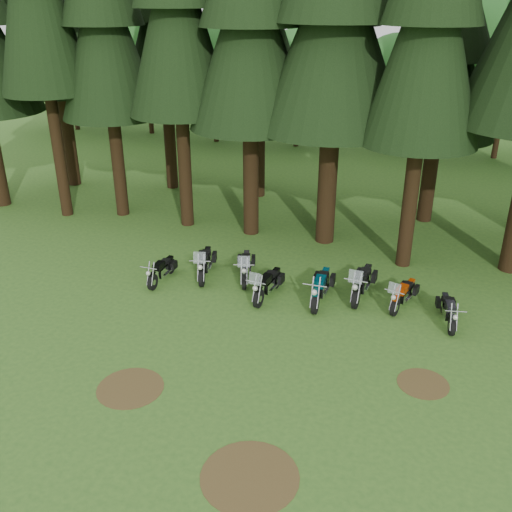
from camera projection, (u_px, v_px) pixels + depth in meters
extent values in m
plane|color=#345F21|center=(259.00, 365.00, 16.20)|extent=(120.00, 120.00, 0.00)
cylinder|color=#301F10|center=(57.00, 144.00, 25.86)|extent=(0.52, 0.52, 6.77)
cylinder|color=#301F10|center=(117.00, 157.00, 26.18)|extent=(0.58, 0.58, 5.53)
cone|color=black|center=(105.00, 34.00, 23.96)|extent=(4.32, 4.32, 6.91)
cylinder|color=#301F10|center=(184.00, 160.00, 24.88)|extent=(0.58, 0.58, 5.99)
cone|color=black|center=(177.00, 18.00, 22.47)|extent=(4.32, 4.32, 7.49)
cylinder|color=#301F10|center=(251.00, 171.00, 24.06)|extent=(0.66, 0.66, 5.57)
cone|color=black|center=(250.00, 36.00, 21.82)|extent=(4.95, 4.95, 6.96)
cylinder|color=#301F10|center=(328.00, 176.00, 23.19)|extent=(0.77, 0.77, 5.70)
cone|color=black|center=(336.00, 33.00, 20.90)|extent=(5.81, 5.81, 7.12)
cylinder|color=#301F10|center=(411.00, 195.00, 21.06)|extent=(0.55, 0.55, 5.71)
cone|color=black|center=(430.00, 37.00, 18.76)|extent=(4.15, 4.15, 7.14)
cylinder|color=#301F10|center=(68.00, 131.00, 30.39)|extent=(0.67, 0.67, 5.87)
cone|color=black|center=(52.00, 17.00, 28.03)|extent=(5.00, 5.00, 7.33)
cylinder|color=#301F10|center=(170.00, 137.00, 29.97)|extent=(0.60, 0.60, 5.53)
cone|color=black|center=(163.00, 29.00, 27.75)|extent=(4.52, 4.52, 6.91)
cylinder|color=#301F10|center=(259.00, 143.00, 28.71)|extent=(0.65, 0.65, 5.55)
cone|color=black|center=(259.00, 29.00, 26.48)|extent=(4.85, 4.85, 6.94)
cylinder|color=#301F10|center=(332.00, 156.00, 26.38)|extent=(0.58, 0.58, 5.52)
cone|color=black|center=(339.00, 34.00, 24.16)|extent=(4.35, 4.35, 6.90)
cylinder|color=#301F10|center=(430.00, 171.00, 25.64)|extent=(0.66, 0.66, 4.70)
cone|color=black|center=(444.00, 66.00, 23.75)|extent=(4.94, 4.94, 5.87)
cylinder|color=#301F10|center=(75.00, 108.00, 43.63)|extent=(0.36, 0.36, 3.33)
sphere|color=#276026|center=(67.00, 46.00, 41.77)|extent=(7.78, 7.78, 7.78)
sphere|color=#276026|center=(77.00, 59.00, 40.97)|extent=(5.55, 5.55, 5.55)
cylinder|color=#301F10|center=(150.00, 111.00, 42.44)|extent=(0.36, 0.36, 3.29)
sphere|color=#276026|center=(145.00, 49.00, 40.59)|extent=(7.69, 7.69, 7.69)
sphere|color=#276026|center=(158.00, 62.00, 39.80)|extent=(5.49, 5.49, 5.49)
cylinder|color=#301F10|center=(216.00, 122.00, 40.16)|extent=(0.36, 0.36, 2.80)
sphere|color=#276026|center=(214.00, 66.00, 38.59)|extent=(6.53, 6.53, 6.53)
sphere|color=#276026|center=(226.00, 78.00, 37.92)|extent=(4.67, 4.67, 4.67)
cylinder|color=#301F10|center=(296.00, 128.00, 38.97)|extent=(0.36, 0.36, 2.55)
sphere|color=#276026|center=(298.00, 76.00, 37.54)|extent=(5.95, 5.95, 5.95)
sphere|color=#276026|center=(310.00, 87.00, 36.93)|extent=(4.25, 4.25, 4.25)
cylinder|color=#301F10|center=(392.00, 130.00, 38.33)|extent=(0.36, 0.36, 2.47)
sphere|color=#276026|center=(397.00, 80.00, 36.95)|extent=(5.76, 5.76, 5.76)
sphere|color=#276026|center=(411.00, 91.00, 36.36)|extent=(4.12, 4.12, 4.12)
cylinder|color=#301F10|center=(498.00, 131.00, 35.88)|extent=(0.36, 0.36, 3.52)
sphere|color=#276026|center=(512.00, 52.00, 33.92)|extent=(8.21, 8.21, 8.21)
cylinder|color=#4C3D1E|center=(130.00, 388.00, 15.27)|extent=(1.80, 1.80, 0.01)
cylinder|color=#4C3D1E|center=(423.00, 384.00, 15.44)|extent=(1.40, 1.40, 0.01)
cylinder|color=#4C3D1E|center=(250.00, 477.00, 12.46)|extent=(2.20, 2.20, 0.01)
cylinder|color=black|center=(153.00, 282.00, 20.23)|extent=(0.14, 0.59, 0.59)
cylinder|color=black|center=(170.00, 266.00, 21.42)|extent=(0.14, 0.59, 0.59)
cube|color=silver|center=(162.00, 271.00, 20.83)|extent=(0.27, 0.63, 0.30)
cube|color=black|center=(159.00, 266.00, 20.52)|extent=(0.28, 0.50, 0.21)
cube|color=black|center=(164.00, 262.00, 20.89)|extent=(0.28, 0.50, 0.11)
cylinder|color=black|center=(202.00, 277.00, 20.46)|extent=(0.30, 0.70, 0.69)
cylinder|color=black|center=(208.00, 258.00, 21.92)|extent=(0.30, 0.70, 0.69)
cube|color=silver|center=(205.00, 265.00, 21.20)|extent=(0.45, 0.78, 0.35)
cube|color=black|center=(204.00, 258.00, 20.83)|extent=(0.44, 0.63, 0.25)
cube|color=black|center=(206.00, 254.00, 21.28)|extent=(0.44, 0.63, 0.12)
cube|color=silver|center=(200.00, 258.00, 19.79)|extent=(0.45, 0.23, 0.41)
cylinder|color=black|center=(244.00, 281.00, 20.25)|extent=(0.31, 0.68, 0.66)
cylinder|color=black|center=(247.00, 262.00, 21.67)|extent=(0.31, 0.68, 0.66)
cube|color=silver|center=(246.00, 268.00, 20.97)|extent=(0.45, 0.75, 0.34)
cube|color=#242429|center=(245.00, 262.00, 20.60)|extent=(0.43, 0.61, 0.24)
cube|color=black|center=(246.00, 258.00, 21.04)|extent=(0.43, 0.61, 0.12)
cube|color=silver|center=(244.00, 262.00, 19.60)|extent=(0.44, 0.23, 0.40)
cylinder|color=black|center=(258.00, 298.00, 19.08)|extent=(0.22, 0.66, 0.65)
cylinder|color=black|center=(276.00, 279.00, 20.35)|extent=(0.22, 0.66, 0.65)
cube|color=silver|center=(268.00, 286.00, 19.72)|extent=(0.36, 0.72, 0.34)
cube|color=black|center=(266.00, 279.00, 19.38)|extent=(0.36, 0.58, 0.24)
cube|color=black|center=(271.00, 275.00, 19.78)|extent=(0.36, 0.58, 0.12)
cube|color=silver|center=(255.00, 279.00, 18.47)|extent=(0.43, 0.18, 0.39)
cylinder|color=black|center=(315.00, 303.00, 18.71)|extent=(0.16, 0.72, 0.72)
cylinder|color=black|center=(325.00, 281.00, 20.17)|extent=(0.16, 0.72, 0.72)
cube|color=silver|center=(321.00, 288.00, 19.45)|extent=(0.31, 0.76, 0.37)
cube|color=#024859|center=(320.00, 281.00, 19.07)|extent=(0.33, 0.60, 0.26)
cube|color=black|center=(323.00, 276.00, 19.52)|extent=(0.33, 0.60, 0.13)
cylinder|color=black|center=(356.00, 298.00, 19.02)|extent=(0.22, 0.73, 0.72)
cylinder|color=black|center=(367.00, 277.00, 20.43)|extent=(0.22, 0.73, 0.72)
cube|color=silver|center=(362.00, 284.00, 19.73)|extent=(0.38, 0.79, 0.37)
cube|color=black|center=(361.00, 277.00, 19.36)|extent=(0.38, 0.63, 0.26)
cube|color=black|center=(365.00, 272.00, 19.79)|extent=(0.38, 0.63, 0.13)
cube|color=silver|center=(356.00, 277.00, 18.34)|extent=(0.47, 0.18, 0.43)
cylinder|color=black|center=(395.00, 307.00, 18.60)|extent=(0.30, 0.62, 0.61)
cylinder|color=black|center=(410.00, 290.00, 19.67)|extent=(0.30, 0.62, 0.61)
cube|color=silver|center=(404.00, 296.00, 19.13)|extent=(0.43, 0.69, 0.31)
cube|color=#CB3D06|center=(402.00, 289.00, 18.84)|extent=(0.41, 0.56, 0.22)
cube|color=black|center=(407.00, 285.00, 19.17)|extent=(0.41, 0.56, 0.11)
cube|color=silver|center=(394.00, 288.00, 18.05)|extent=(0.40, 0.22, 0.36)
cylinder|color=black|center=(452.00, 326.00, 17.55)|extent=(0.22, 0.60, 0.59)
cylinder|color=black|center=(444.00, 304.00, 18.79)|extent=(0.22, 0.60, 0.59)
cube|color=silver|center=(448.00, 312.00, 18.18)|extent=(0.35, 0.66, 0.30)
cube|color=black|center=(450.00, 306.00, 17.86)|extent=(0.35, 0.53, 0.21)
cube|color=black|center=(448.00, 301.00, 18.24)|extent=(0.35, 0.53, 0.11)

